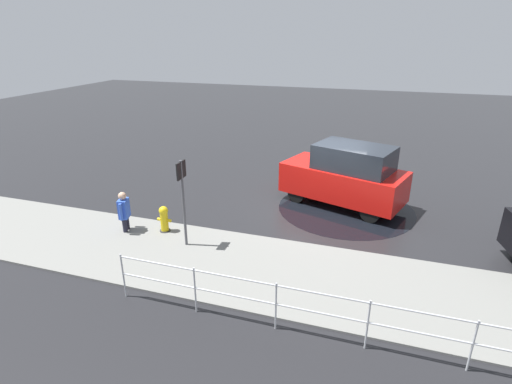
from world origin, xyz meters
TOP-DOWN VIEW (x-y plane):
  - ground_plane at (0.00, 0.00)m, footprint 60.00×60.00m
  - kerb_strip at (0.00, 4.20)m, footprint 24.00×3.20m
  - moving_hatchback at (-0.68, -0.42)m, footprint 4.24×2.86m
  - fire_hydrant at (3.98, 3.14)m, footprint 0.42×0.31m
  - pedestrian at (5.05, 3.45)m, footprint 0.33×0.55m
  - metal_railing at (-0.94, 6.07)m, footprint 8.46×0.04m
  - sign_post at (3.03, 3.67)m, footprint 0.07×0.44m
  - puddle_patch at (-0.80, -0.11)m, footprint 4.36×4.36m

SIDE VIEW (x-z plane):
  - ground_plane at x=0.00m, z-range 0.00..0.00m
  - puddle_patch at x=-0.80m, z-range 0.00..0.01m
  - kerb_strip at x=0.00m, z-range 0.00..0.04m
  - fire_hydrant at x=3.98m, z-range 0.00..0.80m
  - pedestrian at x=5.05m, z-range 0.07..1.29m
  - metal_railing at x=-0.94m, z-range 0.19..1.24m
  - moving_hatchback at x=-0.68m, z-range 0.00..2.06m
  - sign_post at x=3.03m, z-range 0.38..2.78m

